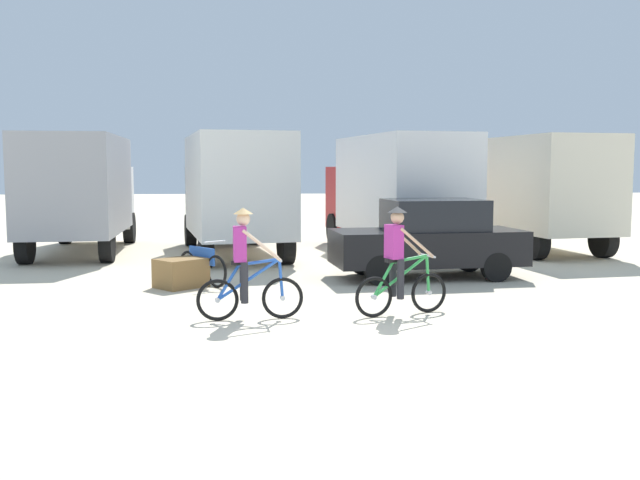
{
  "coord_description": "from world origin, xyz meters",
  "views": [
    {
      "loc": [
        -1.16,
        -9.74,
        2.44
      ],
      "look_at": [
        0.0,
        3.58,
        1.1
      ],
      "focal_mm": 40.05,
      "sensor_mm": 36.0,
      "label": 1
    }
  ],
  "objects_px": {
    "box_truck_cream_rv": "(529,188)",
    "sedan_parked": "(429,239)",
    "box_truck_grey_hauler": "(81,188)",
    "bicycle_spare": "(202,266)",
    "supply_crate": "(181,273)",
    "box_truck_avon_van": "(396,188)",
    "cyclist_orange_shirt": "(246,268)",
    "cyclist_cowboy_hat": "(399,265)",
    "box_truck_white_box": "(234,189)"
  },
  "relations": [
    {
      "from": "box_truck_cream_rv",
      "to": "bicycle_spare",
      "type": "distance_m",
      "value": 11.07
    },
    {
      "from": "cyclist_cowboy_hat",
      "to": "box_truck_white_box",
      "type": "bearing_deg",
      "value": 109.16
    },
    {
      "from": "cyclist_orange_shirt",
      "to": "supply_crate",
      "type": "height_order",
      "value": "cyclist_orange_shirt"
    },
    {
      "from": "sedan_parked",
      "to": "box_truck_white_box",
      "type": "bearing_deg",
      "value": 133.8
    },
    {
      "from": "box_truck_white_box",
      "to": "box_truck_grey_hauler",
      "type": "bearing_deg",
      "value": 169.22
    },
    {
      "from": "cyclist_orange_shirt",
      "to": "supply_crate",
      "type": "bearing_deg",
      "value": 112.88
    },
    {
      "from": "cyclist_orange_shirt",
      "to": "supply_crate",
      "type": "distance_m",
      "value": 3.64
    },
    {
      "from": "box_truck_white_box",
      "to": "sedan_parked",
      "type": "distance_m",
      "value": 6.54
    },
    {
      "from": "cyclist_orange_shirt",
      "to": "cyclist_cowboy_hat",
      "type": "relative_size",
      "value": 1.0
    },
    {
      "from": "sedan_parked",
      "to": "bicycle_spare",
      "type": "height_order",
      "value": "sedan_parked"
    },
    {
      "from": "box_truck_cream_rv",
      "to": "cyclist_orange_shirt",
      "type": "height_order",
      "value": "box_truck_cream_rv"
    },
    {
      "from": "cyclist_orange_shirt",
      "to": "box_truck_grey_hauler",
      "type": "bearing_deg",
      "value": 116.89
    },
    {
      "from": "cyclist_orange_shirt",
      "to": "cyclist_cowboy_hat",
      "type": "distance_m",
      "value": 2.53
    },
    {
      "from": "box_truck_avon_van",
      "to": "cyclist_cowboy_hat",
      "type": "bearing_deg",
      "value": -100.54
    },
    {
      "from": "bicycle_spare",
      "to": "supply_crate",
      "type": "xyz_separation_m",
      "value": [
        -0.41,
        -0.28,
        -0.1
      ]
    },
    {
      "from": "box_truck_cream_rv",
      "to": "bicycle_spare",
      "type": "relative_size",
      "value": 5.02
    },
    {
      "from": "box_truck_white_box",
      "to": "cyclist_cowboy_hat",
      "type": "bearing_deg",
      "value": -70.84
    },
    {
      "from": "bicycle_spare",
      "to": "box_truck_cream_rv",
      "type": "bearing_deg",
      "value": 32.03
    },
    {
      "from": "box_truck_avon_van",
      "to": "box_truck_cream_rv",
      "type": "xyz_separation_m",
      "value": [
        4.17,
        0.53,
        0.0
      ]
    },
    {
      "from": "supply_crate",
      "to": "box_truck_cream_rv",
      "type": "bearing_deg",
      "value": 32.11
    },
    {
      "from": "box_truck_grey_hauler",
      "to": "bicycle_spare",
      "type": "distance_m",
      "value": 7.35
    },
    {
      "from": "cyclist_cowboy_hat",
      "to": "bicycle_spare",
      "type": "distance_m",
      "value": 4.93
    },
    {
      "from": "box_truck_grey_hauler",
      "to": "box_truck_avon_van",
      "type": "distance_m",
      "value": 9.06
    },
    {
      "from": "box_truck_cream_rv",
      "to": "sedan_parked",
      "type": "distance_m",
      "value": 6.89
    },
    {
      "from": "box_truck_grey_hauler",
      "to": "bicycle_spare",
      "type": "xyz_separation_m",
      "value": [
        3.9,
        -6.05,
        -1.48
      ]
    },
    {
      "from": "box_truck_grey_hauler",
      "to": "box_truck_cream_rv",
      "type": "distance_m",
      "value": 13.21
    },
    {
      "from": "box_truck_white_box",
      "to": "bicycle_spare",
      "type": "height_order",
      "value": "box_truck_white_box"
    },
    {
      "from": "box_truck_avon_van",
      "to": "sedan_parked",
      "type": "relative_size",
      "value": 1.62
    },
    {
      "from": "box_truck_avon_van",
      "to": "cyclist_orange_shirt",
      "type": "bearing_deg",
      "value": -115.02
    },
    {
      "from": "box_truck_avon_van",
      "to": "box_truck_white_box",
      "type": "bearing_deg",
      "value": -178.95
    },
    {
      "from": "box_truck_grey_hauler",
      "to": "cyclist_cowboy_hat",
      "type": "height_order",
      "value": "box_truck_grey_hauler"
    },
    {
      "from": "box_truck_grey_hauler",
      "to": "box_truck_white_box",
      "type": "bearing_deg",
      "value": -10.78
    },
    {
      "from": "box_truck_grey_hauler",
      "to": "sedan_parked",
      "type": "height_order",
      "value": "box_truck_grey_hauler"
    },
    {
      "from": "cyclist_orange_shirt",
      "to": "bicycle_spare",
      "type": "bearing_deg",
      "value": 105.37
    },
    {
      "from": "box_truck_grey_hauler",
      "to": "box_truck_cream_rv",
      "type": "height_order",
      "value": "same"
    },
    {
      "from": "box_truck_avon_van",
      "to": "box_truck_grey_hauler",
      "type": "bearing_deg",
      "value": 175.23
    },
    {
      "from": "box_truck_white_box",
      "to": "box_truck_cream_rv",
      "type": "distance_m",
      "value": 8.82
    },
    {
      "from": "box_truck_avon_van",
      "to": "sedan_parked",
      "type": "bearing_deg",
      "value": -91.87
    },
    {
      "from": "sedan_parked",
      "to": "cyclist_orange_shirt",
      "type": "height_order",
      "value": "cyclist_orange_shirt"
    },
    {
      "from": "box_truck_white_box",
      "to": "bicycle_spare",
      "type": "bearing_deg",
      "value": -95.53
    },
    {
      "from": "bicycle_spare",
      "to": "cyclist_cowboy_hat",
      "type": "bearing_deg",
      "value": -44.39
    },
    {
      "from": "sedan_parked",
      "to": "bicycle_spare",
      "type": "distance_m",
      "value": 5.03
    },
    {
      "from": "box_truck_avon_van",
      "to": "cyclist_cowboy_hat",
      "type": "distance_m",
      "value": 8.94
    },
    {
      "from": "box_truck_grey_hauler",
      "to": "cyclist_cowboy_hat",
      "type": "distance_m",
      "value": 12.08
    },
    {
      "from": "box_truck_white_box",
      "to": "supply_crate",
      "type": "xyz_separation_m",
      "value": [
        -0.92,
        -5.49,
        -1.58
      ]
    },
    {
      "from": "box_truck_avon_van",
      "to": "supply_crate",
      "type": "height_order",
      "value": "box_truck_avon_van"
    },
    {
      "from": "box_truck_cream_rv",
      "to": "sedan_parked",
      "type": "relative_size",
      "value": 1.61
    },
    {
      "from": "box_truck_avon_van",
      "to": "sedan_parked",
      "type": "height_order",
      "value": "box_truck_avon_van"
    },
    {
      "from": "sedan_parked",
      "to": "cyclist_cowboy_hat",
      "type": "xyz_separation_m",
      "value": [
        -1.47,
        -3.98,
        -0.04
      ]
    },
    {
      "from": "box_truck_avon_van",
      "to": "bicycle_spare",
      "type": "xyz_separation_m",
      "value": [
        -5.13,
        -5.29,
        -1.48
      ]
    }
  ]
}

